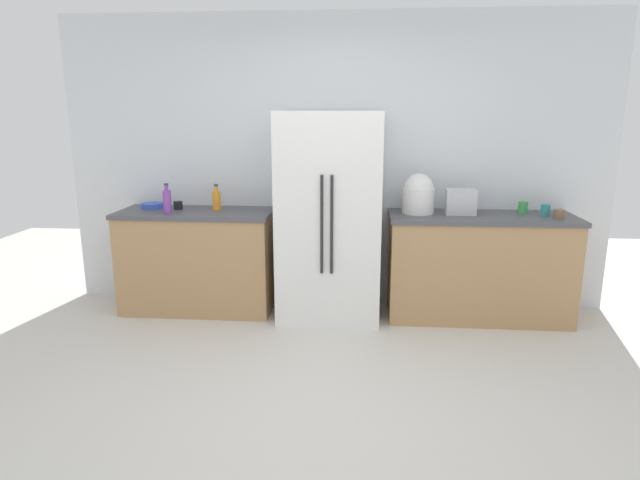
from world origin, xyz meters
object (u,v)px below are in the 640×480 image
object	(u,v)px
rice_cooker	(418,194)
bottle_a	(167,201)
cup_d	(523,207)
bowl_a	(152,206)
cup_b	(178,205)
cup_a	(545,210)
toaster	(461,202)
bottle_b	(217,200)
cup_c	(559,214)
refrigerator	(330,217)

from	to	relation	value
rice_cooker	bottle_a	distance (m)	2.17
cup_d	bowl_a	world-z (taller)	cup_d
cup_b	bowl_a	bearing A→B (deg)	173.13
cup_a	bottle_a	bearing A→B (deg)	-176.75
toaster	bottle_b	world-z (taller)	bottle_b
cup_c	bowl_a	bearing A→B (deg)	177.05
refrigerator	bowl_a	bearing A→B (deg)	174.84
refrigerator	cup_b	distance (m)	1.39
toaster	cup_a	world-z (taller)	toaster
rice_cooker	cup_d	distance (m)	0.92
toaster	bottle_a	distance (m)	2.52
bottle_b	cup_c	xyz separation A→B (m)	(2.93, -0.15, -0.05)
toaster	rice_cooker	bearing A→B (deg)	175.42
toaster	bottle_a	bearing A→B (deg)	-175.93
cup_b	toaster	bearing A→B (deg)	-0.94
rice_cooker	cup_c	bearing A→B (deg)	-6.95
bottle_a	cup_c	distance (m)	3.30
cup_b	cup_d	world-z (taller)	cup_d
rice_cooker	refrigerator	bearing A→B (deg)	-172.21
refrigerator	cup_c	bearing A→B (deg)	-1.05
bottle_b	cup_a	size ratio (longest dim) A/B	2.42
cup_b	cup_a	bearing A→B (deg)	-0.66
refrigerator	cup_a	bearing A→B (deg)	2.50
bottle_b	cup_d	xyz separation A→B (m)	(2.69, 0.06, -0.04)
bottle_b	cup_a	bearing A→B (deg)	-0.66
toaster	cup_a	bearing A→B (deg)	0.32
refrigerator	bottle_b	world-z (taller)	refrigerator
cup_a	cup_d	world-z (taller)	cup_d
cup_b	cup_d	size ratio (longest dim) A/B	0.78
toaster	bowl_a	bearing A→B (deg)	178.51
toaster	cup_a	size ratio (longest dim) A/B	2.64
bowl_a	cup_a	bearing A→B (deg)	-1.12
cup_d	cup_c	bearing A→B (deg)	-41.79
refrigerator	toaster	bearing A→B (deg)	3.88
rice_cooker	cup_c	world-z (taller)	rice_cooker
refrigerator	bottle_a	xyz separation A→B (m)	(-1.40, -0.10, 0.14)
cup_d	refrigerator	bearing A→B (deg)	-173.99
cup_a	rice_cooker	bearing A→B (deg)	178.69
refrigerator	cup_a	xyz separation A→B (m)	(1.83, 0.08, 0.08)
rice_cooker	bottle_b	bearing A→B (deg)	179.73
cup_a	cup_b	bearing A→B (deg)	179.34
cup_a	cup_d	distance (m)	0.19
cup_b	cup_d	distance (m)	3.05
refrigerator	bowl_a	xyz separation A→B (m)	(-1.63, 0.15, 0.05)
rice_cooker	bowl_a	size ratio (longest dim) A/B	1.80
cup_d	toaster	bearing A→B (deg)	-169.73
refrigerator	rice_cooker	distance (m)	0.79
cup_a	bowl_a	xyz separation A→B (m)	(-3.46, 0.07, -0.02)
cup_c	cup_d	xyz separation A→B (m)	(-0.24, 0.21, 0.01)
bottle_b	rice_cooker	bearing A→B (deg)	-0.27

